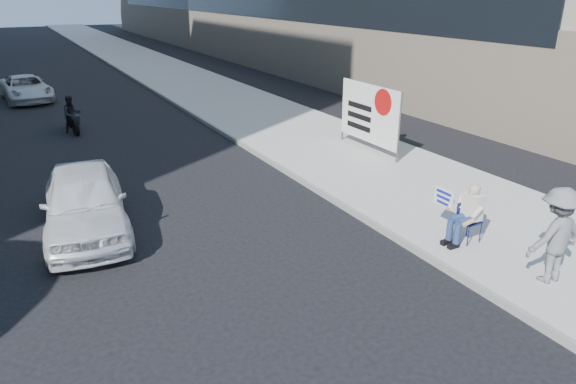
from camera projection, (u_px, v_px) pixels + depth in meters
ground at (327, 245)px, 11.20m from camera, size 160.00×160.00×0.00m
near_sidewalk at (196, 86)px, 29.26m from camera, size 5.00×120.00×0.15m
seated_protester at (466, 211)px, 10.77m from camera, size 0.83×1.12×1.31m
jogger at (556, 235)px, 9.26m from camera, size 1.24×0.78×1.83m
pedestrian_woman at (386, 122)px, 17.72m from camera, size 0.67×0.58×1.55m
protest_banner at (369, 114)px, 16.83m from camera, size 0.08×3.06×2.20m
white_sedan_near at (85, 202)px, 11.56m from camera, size 2.24×4.53×1.49m
white_sedan_far at (26, 88)px, 25.47m from camera, size 2.46×4.58×1.22m
motorcycle at (72, 116)px, 19.83m from camera, size 0.76×2.05×1.42m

